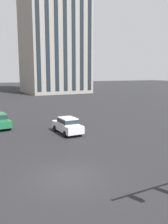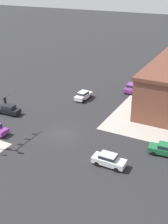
% 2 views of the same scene
% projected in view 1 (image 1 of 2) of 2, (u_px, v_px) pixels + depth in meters
% --- Properties ---
extents(ground_plane, '(320.00, 320.00, 0.00)m').
position_uv_depth(ground_plane, '(68.00, 177.00, 14.20)').
color(ground_plane, '#262628').
extents(car_cross_eastbound, '(1.90, 4.40, 1.68)m').
position_uv_depth(car_cross_eastbound, '(67.00, 125.00, 24.51)').
color(car_cross_eastbound, silver).
rests_on(car_cross_eastbound, ground).
extents(residential_tower_skyline_right, '(19.28, 18.65, 56.54)m').
position_uv_depth(residential_tower_skyline_right, '(53.00, 3.00, 74.28)').
color(residential_tower_skyline_right, '#9E998E').
rests_on(residential_tower_skyline_right, ground).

